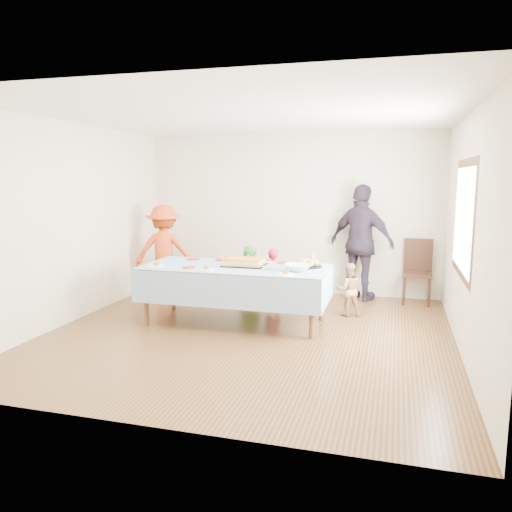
{
  "coord_description": "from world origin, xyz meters",
  "views": [
    {
      "loc": [
        1.74,
        -5.84,
        1.97
      ],
      "look_at": [
        0.01,
        0.3,
        0.96
      ],
      "focal_mm": 35.0,
      "sensor_mm": 36.0,
      "label": 1
    }
  ],
  "objects_px": {
    "adult_left": "(164,251)",
    "birthday_cake": "(245,262)",
    "dining_chair": "(418,267)",
    "party_table": "(235,270)"
  },
  "relations": [
    {
      "from": "dining_chair",
      "to": "adult_left",
      "type": "xyz_separation_m",
      "value": [
        -4.03,
        -0.7,
        0.2
      ]
    },
    {
      "from": "party_table",
      "to": "adult_left",
      "type": "distance_m",
      "value": 1.97
    },
    {
      "from": "birthday_cake",
      "to": "adult_left",
      "type": "xyz_separation_m",
      "value": [
        -1.71,
        1.07,
        -0.07
      ]
    },
    {
      "from": "birthday_cake",
      "to": "dining_chair",
      "type": "xyz_separation_m",
      "value": [
        2.31,
        1.77,
        -0.27
      ]
    },
    {
      "from": "birthday_cake",
      "to": "party_table",
      "type": "bearing_deg",
      "value": -144.76
    },
    {
      "from": "birthday_cake",
      "to": "dining_chair",
      "type": "distance_m",
      "value": 2.92
    },
    {
      "from": "dining_chair",
      "to": "adult_left",
      "type": "bearing_deg",
      "value": -167.82
    },
    {
      "from": "adult_left",
      "to": "birthday_cake",
      "type": "bearing_deg",
      "value": 131.21
    },
    {
      "from": "dining_chair",
      "to": "adult_left",
      "type": "relative_size",
      "value": 0.66
    },
    {
      "from": "birthday_cake",
      "to": "dining_chair",
      "type": "relative_size",
      "value": 0.56
    }
  ]
}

